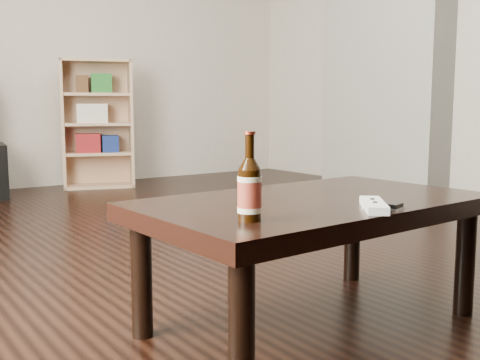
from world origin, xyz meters
TOP-DOWN VIEW (x-y plane):
  - floor at (0.00, 0.00)m, footprint 5.00×6.00m
  - wall_back at (0.00, 3.01)m, footprint 5.00×0.02m
  - chimney_breast at (2.35, 1.20)m, footprint 0.30×1.20m
  - bookshelf at (0.28, 2.68)m, footprint 0.67×0.46m
  - coffee_table at (-0.38, -0.83)m, footprint 1.14×0.69m
  - beer_bottle at (-0.76, -1.00)m, footprint 0.07×0.07m
  - phone at (-0.34, -1.08)m, footprint 0.08×0.12m
  - remote at (-0.37, -1.07)m, footprint 0.18×0.19m

SIDE VIEW (x-z plane):
  - floor at x=0.00m, z-range -0.01..0.00m
  - coffee_table at x=-0.38m, z-range 0.15..0.57m
  - phone at x=-0.34m, z-range 0.42..0.44m
  - remote at x=-0.37m, z-range 0.42..0.44m
  - beer_bottle at x=-0.76m, z-range 0.39..0.61m
  - bookshelf at x=0.28m, z-range 0.02..1.15m
  - wall_back at x=0.00m, z-range 0.00..2.70m
  - chimney_breast at x=2.35m, z-range 0.00..2.70m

